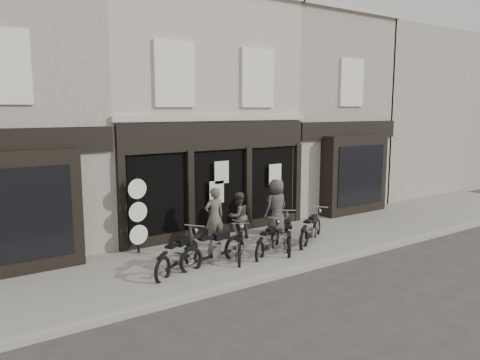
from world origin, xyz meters
TOP-DOWN VIEW (x-y plane):
  - ground_plane at (0.00, 0.00)m, footprint 90.00×90.00m
  - pavement at (0.00, 0.90)m, footprint 30.00×4.20m
  - kerb at (0.00, -1.25)m, footprint 30.00×0.25m
  - central_building at (0.00, 5.95)m, footprint 7.30×6.22m
  - neighbour_right at (6.35, 5.90)m, footprint 5.60×6.73m
  - filler_right at (14.50, 6.00)m, footprint 11.00×6.00m
  - motorcycle_0 at (-2.86, 0.46)m, footprint 2.02×1.54m
  - motorcycle_1 at (-1.79, 0.38)m, footprint 2.35×0.81m
  - motorcycle_2 at (-0.91, 0.42)m, footprint 1.31×1.66m
  - motorcycle_3 at (0.03, 0.31)m, footprint 1.82×1.35m
  - motorcycle_4 at (0.85, 0.38)m, footprint 1.61×1.94m
  - motorcycle_5 at (1.89, 0.44)m, footprint 2.05×1.44m
  - man_left at (-0.89, 1.83)m, footprint 0.68×0.45m
  - man_centre at (0.13, 1.99)m, footprint 0.81×0.66m
  - man_right at (1.60, 1.84)m, footprint 0.98×0.69m
  - advert_sign_post at (-3.15, 2.43)m, footprint 0.59×0.38m

SIDE VIEW (x-z plane):
  - ground_plane at x=0.00m, z-range 0.00..0.00m
  - pavement at x=0.00m, z-range 0.00..0.12m
  - kerb at x=0.00m, z-range 0.00..0.13m
  - motorcycle_2 at x=-0.91m, z-range -0.09..0.82m
  - motorcycle_3 at x=0.03m, z-range -0.10..0.89m
  - motorcycle_4 at x=0.85m, z-range -0.11..0.98m
  - motorcycle_5 at x=1.89m, z-range -0.11..0.98m
  - motorcycle_0 at x=-2.86m, z-range -0.11..0.99m
  - motorcycle_1 at x=-1.79m, z-range -0.12..1.02m
  - man_centre at x=0.13m, z-range 0.12..1.67m
  - man_left at x=-0.89m, z-range 0.12..1.95m
  - man_right at x=1.60m, z-range 0.12..2.00m
  - advert_sign_post at x=-3.15m, z-range -0.03..2.39m
  - neighbour_right at x=6.35m, z-range -0.13..8.21m
  - central_building at x=0.00m, z-range -0.09..8.25m
  - filler_right at x=14.50m, z-range 0.00..8.20m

